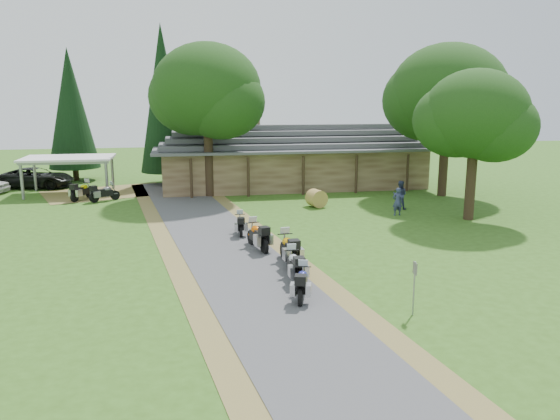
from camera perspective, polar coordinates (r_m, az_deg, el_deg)
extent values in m
plane|color=#335718|center=(20.05, -1.91, -8.72)|extent=(120.00, 120.00, 0.00)
plane|color=#434346|center=(23.75, -4.56, -5.45)|extent=(51.95, 51.95, 0.00)
imported|color=black|center=(46.63, -24.18, 3.57)|extent=(3.77, 6.55, 2.36)
imported|color=navy|center=(33.36, 12.18, 1.11)|extent=(0.58, 0.43, 1.98)
imported|color=navy|center=(35.28, 12.44, 1.80)|extent=(0.74, 0.68, 2.13)
cylinder|color=#A98B3E|center=(35.28, 3.83, 1.23)|extent=(1.35, 1.28, 1.13)
cone|color=black|center=(45.03, -12.09, 10.66)|extent=(3.94, 3.94, 12.64)
cone|color=black|center=(49.11, -20.96, 9.24)|extent=(4.16, 4.16, 10.95)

